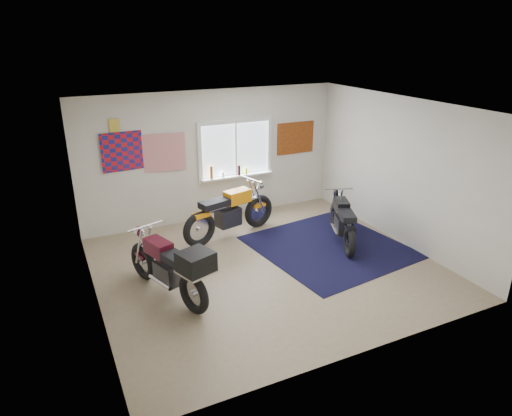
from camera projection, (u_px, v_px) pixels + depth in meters
name	position (u px, v px, depth m)	size (l,w,h in m)	color
ground	(267.00, 267.00, 7.79)	(5.50, 5.50, 0.00)	#9E896B
room_shell	(267.00, 175.00, 7.20)	(5.50, 5.50, 5.50)	white
navy_rug	(329.00, 247.00, 8.51)	(2.50, 2.60, 0.01)	black
window_assembly	(236.00, 153.00, 9.57)	(1.66, 0.17, 1.26)	white
oil_bottles	(225.00, 172.00, 9.54)	(0.85, 0.07, 0.28)	#954F15
flag_display	(114.00, 125.00, 8.34)	(1.60, 0.10, 1.17)	red
triumph_poster	(295.00, 138.00, 10.10)	(0.90, 0.03, 0.70)	#A54C14
yellow_triumph	(230.00, 214.00, 8.81)	(2.09, 0.78, 1.07)	black
black_chrome_bike	(342.00, 222.00, 8.60)	(0.84, 1.71, 0.93)	black
maroon_tourer	(172.00, 268.00, 6.70)	(0.96, 1.94, 1.00)	black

